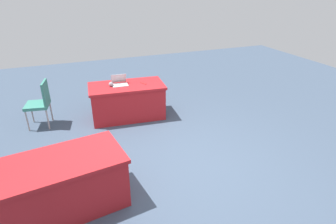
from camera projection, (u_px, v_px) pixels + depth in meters
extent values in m
plane|color=#3D4C60|center=(182.00, 168.00, 4.42)|extent=(14.40, 14.40, 0.00)
cube|color=#AD1E23|center=(126.00, 86.00, 5.80)|extent=(1.63, 0.95, 0.05)
cube|color=#AD1E23|center=(128.00, 102.00, 5.96)|extent=(1.56, 0.91, 0.68)
cube|color=#AD1E23|center=(58.00, 163.00, 3.36)|extent=(1.67, 1.06, 0.05)
cube|color=#AD1E23|center=(62.00, 186.00, 3.52)|extent=(1.61, 1.01, 0.68)
cylinder|color=#9E9993|center=(27.00, 121.00, 5.42)|extent=(0.03, 0.03, 0.43)
cylinder|color=#9E9993|center=(32.00, 113.00, 5.76)|extent=(0.03, 0.03, 0.43)
cylinder|color=#9E9993|center=(48.00, 119.00, 5.49)|extent=(0.03, 0.03, 0.43)
cylinder|color=#9E9993|center=(51.00, 111.00, 5.82)|extent=(0.03, 0.03, 0.43)
cube|color=#387F70|center=(37.00, 105.00, 5.52)|extent=(0.51, 0.51, 0.06)
cube|color=#387F70|center=(45.00, 92.00, 5.44)|extent=(0.11, 0.42, 0.45)
cube|color=silver|center=(120.00, 85.00, 5.76)|extent=(0.33, 0.24, 0.02)
cube|color=#B7B7BC|center=(119.00, 78.00, 5.84)|extent=(0.32, 0.09, 0.19)
sphere|color=gray|center=(111.00, 84.00, 5.68)|extent=(0.10, 0.10, 0.10)
cube|color=red|center=(143.00, 83.00, 5.88)|extent=(0.10, 0.18, 0.01)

